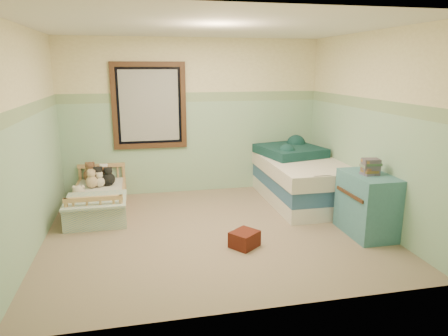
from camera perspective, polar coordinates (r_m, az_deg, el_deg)
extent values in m
cube|color=brown|center=(5.29, -1.41, -8.88)|extent=(4.20, 3.60, 0.02)
cube|color=silver|center=(4.89, -1.60, 19.45)|extent=(4.20, 3.60, 0.02)
cube|color=beige|center=(6.69, -4.37, 7.16)|extent=(4.20, 0.04, 2.50)
cube|color=beige|center=(3.22, 4.43, -0.40)|extent=(4.20, 0.04, 2.50)
cube|color=beige|center=(5.00, -25.93, 3.43)|extent=(0.04, 3.60, 2.50)
cube|color=beige|center=(5.70, 19.82, 5.16)|extent=(0.04, 3.60, 2.50)
cube|color=#93B695|center=(6.76, -4.27, 2.93)|extent=(4.20, 0.01, 1.50)
cube|color=#44734A|center=(6.65, -4.40, 9.93)|extent=(4.20, 0.01, 0.15)
cube|color=#422717|center=(6.57, -10.47, 8.60)|extent=(1.16, 0.06, 1.36)
cube|color=#B9B8B6|center=(6.58, -10.48, 8.61)|extent=(0.92, 0.01, 1.12)
cube|color=tan|center=(6.18, -17.09, -5.03)|extent=(0.73, 1.46, 0.19)
cube|color=silver|center=(6.14, -17.19, -3.66)|extent=(0.67, 1.40, 0.12)
cube|color=#6F9BB0|center=(5.68, -17.62, -4.32)|extent=(0.80, 0.73, 0.03)
sphere|color=brown|center=(6.58, -18.25, -1.01)|extent=(0.22, 0.22, 0.22)
sphere|color=white|center=(6.57, -16.51, -1.03)|extent=(0.19, 0.19, 0.19)
sphere|color=tan|center=(6.37, -17.98, -1.66)|extent=(0.18, 0.18, 0.18)
sphere|color=black|center=(6.35, -15.93, -1.51)|extent=(0.19, 0.19, 0.19)
sphere|color=beige|center=(6.24, -19.65, -4.66)|extent=(0.27, 0.27, 0.27)
sphere|color=tan|center=(6.01, -17.59, -5.43)|extent=(0.23, 0.23, 0.23)
cube|color=white|center=(6.55, 10.41, -3.40)|extent=(1.04, 2.08, 0.22)
cube|color=navy|center=(6.49, 10.50, -1.55)|extent=(1.04, 2.08, 0.22)
cube|color=silver|center=(6.44, 10.59, 0.34)|extent=(1.08, 2.12, 0.22)
cube|color=#112B2F|center=(6.65, 9.27, 2.43)|extent=(1.07, 1.11, 0.14)
cube|color=#3D707D|center=(5.36, 19.50, -4.86)|extent=(0.48, 0.78, 0.78)
cube|color=brown|center=(5.22, 19.94, 0.19)|extent=(0.22, 0.18, 0.20)
cube|color=maroon|center=(4.81, 2.89, -9.97)|extent=(0.40, 0.39, 0.19)
cube|color=gold|center=(5.18, 2.53, -9.13)|extent=(0.31, 0.27, 0.02)
sphere|color=brown|center=(6.43, -16.26, -1.37)|extent=(0.18, 0.18, 0.18)
sphere|color=tan|center=(6.29, -18.10, -1.86)|extent=(0.18, 0.18, 0.18)
sphere|color=black|center=(6.36, -17.25, -1.54)|extent=(0.20, 0.20, 0.20)
sphere|color=beige|center=(6.31, -17.08, -1.88)|extent=(0.15, 0.15, 0.15)
sphere|color=white|center=(6.63, -18.15, -1.12)|extent=(0.17, 0.17, 0.17)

